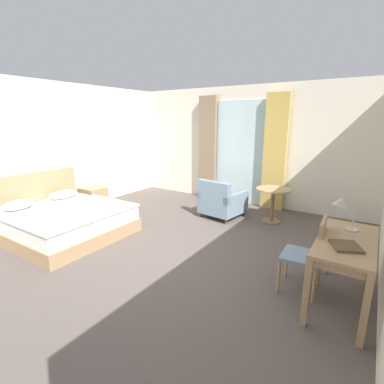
% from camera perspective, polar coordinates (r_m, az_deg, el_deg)
% --- Properties ---
extents(ground, '(6.49, 7.09, 0.10)m').
position_cam_1_polar(ground, '(4.58, -7.16, -12.09)').
color(ground, '#564C47').
extents(wall_back, '(6.09, 0.12, 2.75)m').
position_cam_1_polar(wall_back, '(6.95, 10.43, 9.12)').
color(wall_back, silver).
rests_on(wall_back, ground).
extents(wall_left, '(0.12, 6.69, 2.75)m').
position_cam_1_polar(wall_left, '(6.50, -28.30, 7.30)').
color(wall_left, silver).
rests_on(wall_left, ground).
extents(balcony_glass_door, '(1.27, 0.02, 2.42)m').
position_cam_1_polar(balcony_glass_door, '(6.91, 9.76, 7.74)').
color(balcony_glass_door, silver).
rests_on(balcony_glass_door, ground).
extents(curtain_panel_left, '(0.46, 0.10, 2.54)m').
position_cam_1_polar(curtain_panel_left, '(7.20, 3.15, 8.70)').
color(curtain_panel_left, '#897056').
rests_on(curtain_panel_left, ground).
extents(curtain_panel_right, '(0.50, 0.10, 2.54)m').
position_cam_1_polar(curtain_panel_right, '(6.51, 16.38, 7.55)').
color(curtain_panel_right, tan).
rests_on(curtain_panel_right, ground).
extents(bed, '(1.98, 1.82, 1.01)m').
position_cam_1_polar(bed, '(5.50, -24.57, -5.13)').
color(bed, tan).
rests_on(bed, ground).
extents(nightstand, '(0.49, 0.47, 0.48)m').
position_cam_1_polar(nightstand, '(6.88, -19.24, -1.09)').
color(nightstand, tan).
rests_on(nightstand, ground).
extents(writing_desk, '(0.56, 1.24, 0.76)m').
position_cam_1_polar(writing_desk, '(3.46, 28.61, -9.90)').
color(writing_desk, tan).
rests_on(writing_desk, ground).
extents(desk_chair, '(0.44, 0.45, 0.92)m').
position_cam_1_polar(desk_chair, '(3.60, 22.58, -11.01)').
color(desk_chair, gray).
rests_on(desk_chair, ground).
extents(desk_lamp, '(0.30, 0.29, 0.44)m').
position_cam_1_polar(desk_lamp, '(3.53, 28.07, -2.38)').
color(desk_lamp, '#B7B2A8').
rests_on(desk_lamp, writing_desk).
extents(closed_book, '(0.34, 0.35, 0.03)m').
position_cam_1_polar(closed_book, '(3.21, 28.64, -9.57)').
color(closed_book, brown).
rests_on(closed_book, writing_desk).
extents(armchair_by_window, '(0.85, 0.89, 0.81)m').
position_cam_1_polar(armchair_by_window, '(5.90, 5.96, -2.02)').
color(armchair_by_window, gray).
rests_on(armchair_by_window, ground).
extents(round_cafe_table, '(0.66, 0.66, 0.68)m').
position_cam_1_polar(round_cafe_table, '(5.76, 16.00, -1.05)').
color(round_cafe_table, tan).
rests_on(round_cafe_table, ground).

